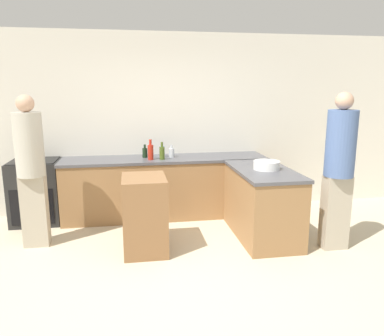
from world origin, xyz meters
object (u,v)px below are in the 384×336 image
Objects in this scene: olive_oil_bottle at (162,153)px; hot_sauce_bottle at (151,152)px; island_table at (145,214)px; range_oven at (37,192)px; mixing_bowl at (267,165)px; vinegar_bottle_clear at (172,152)px; wine_bottle_dark at (145,152)px; water_bottle_blue at (162,151)px; person_at_peninsula at (339,166)px; person_by_range at (31,166)px.

hot_sauce_bottle is at bearing 177.57° from olive_oil_bottle.
island_table is at bearing -97.57° from hot_sauce_bottle.
range_oven is 2.72× the size of mixing_bowl.
vinegar_bottle_clear is at bearing -0.49° from range_oven.
wine_bottle_dark is at bearing 140.15° from olive_oil_bottle.
water_bottle_blue reaches higher than range_oven.
mixing_bowl is 1.73× the size of wine_bottle_dark.
wine_bottle_dark is 0.10× the size of person_at_peninsula.
range_oven is 1.72m from hot_sauce_bottle.
water_bottle_blue is at bearing 0.97° from range_oven.
person_at_peninsula reaches higher than wine_bottle_dark.
mixing_bowl is 2.84m from person_by_range.
person_by_range is at bearing 164.23° from island_table.
water_bottle_blue is 0.12× the size of person_by_range.
range_oven is at bearing 179.51° from vinegar_bottle_clear.
island_table is 3.57× the size of olive_oil_bottle.
vinegar_bottle_clear reaches higher than island_table.
person_by_range reaches higher than hot_sauce_bottle.
olive_oil_bottle is at bearing 23.62° from person_by_range.
water_bottle_blue is 1.14× the size of wine_bottle_dark.
person_at_peninsula is at bearing -10.57° from person_by_range.
island_table is 3.08× the size of hot_sauce_bottle.
vinegar_bottle_clear is at bearing -6.98° from wine_bottle_dark.
person_at_peninsula is at bearing -35.74° from wine_bottle_dark.
person_by_range reaches higher than water_bottle_blue.
hot_sauce_bottle is (1.62, -0.16, 0.55)m from range_oven.
person_by_range is at bearing -151.04° from water_bottle_blue.
hot_sauce_bottle is 0.16× the size of person_by_range.
island_table is 1.24m from olive_oil_bottle.
person_at_peninsula is (2.09, -1.37, 0.01)m from hot_sauce_bottle.
person_by_range is at bearing -146.76° from wine_bottle_dark.
island_table is 1.41m from water_bottle_blue.
wine_bottle_dark is (-0.39, 0.05, 0.00)m from vinegar_bottle_clear.
olive_oil_bottle reaches higher than range_oven.
wine_bottle_dark is (-0.25, 0.00, -0.01)m from water_bottle_blue.
person_at_peninsula is (1.77, -1.51, 0.05)m from vinegar_bottle_clear.
hot_sauce_bottle is 1.58× the size of vinegar_bottle_clear.
person_at_peninsula reaches higher than island_table.
person_by_range is at bearing -78.53° from range_oven.
island_table is 4.66× the size of wine_bottle_dark.
island_table is 4.88× the size of vinegar_bottle_clear.
mixing_bowl is 1.52m from olive_oil_bottle.
range_oven is at bearing -178.85° from wine_bottle_dark.
person_at_peninsula is at bearing -35.20° from olive_oil_bottle.
vinegar_bottle_clear is 2.33m from person_at_peninsula.
mixing_bowl is 1.32× the size of olive_oil_bottle.
island_table is at bearing -39.90° from range_oven.
vinegar_bottle_clear reaches higher than range_oven.
olive_oil_bottle reaches higher than mixing_bowl.
island_table is (1.47, -1.23, -0.00)m from range_oven.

